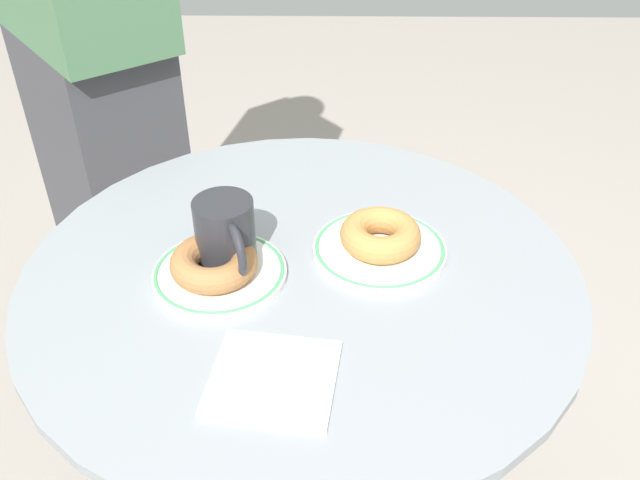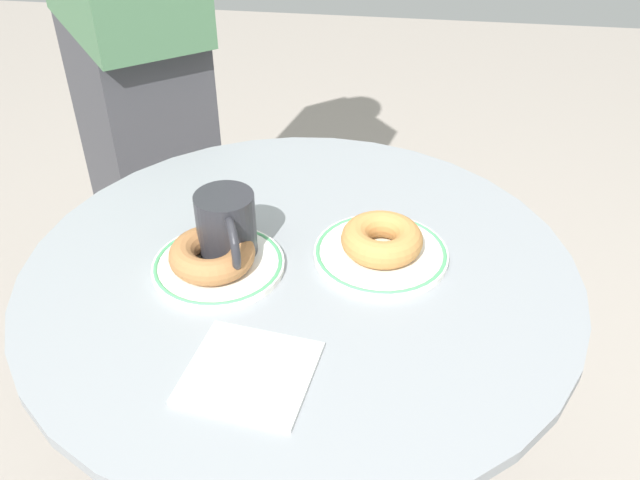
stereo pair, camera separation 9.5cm
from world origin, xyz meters
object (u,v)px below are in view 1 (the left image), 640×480
(cafe_table, at_px, (304,392))
(person_figure, at_px, (87,50))
(donut_cinnamon, at_px, (214,262))
(paper_napkin, at_px, (273,378))
(donut_old_fashioned, at_px, (380,235))
(plate_right, at_px, (380,249))
(plate_left, at_px, (220,273))
(coffee_mug, at_px, (226,235))

(cafe_table, relative_size, person_figure, 0.45)
(donut_cinnamon, bearing_deg, paper_napkin, -63.14)
(donut_cinnamon, height_order, donut_old_fashioned, donut_old_fashioned)
(cafe_table, xyz_separation_m, plate_right, (0.11, 0.04, 0.27))
(plate_right, bearing_deg, person_figure, 136.86)
(donut_old_fashioned, bearing_deg, plate_left, -165.47)
(paper_napkin, height_order, person_figure, person_figure)
(donut_cinnamon, relative_size, paper_napkin, 0.83)
(cafe_table, relative_size, paper_napkin, 5.44)
(paper_napkin, bearing_deg, cafe_table, 83.27)
(paper_napkin, distance_m, person_figure, 0.89)
(plate_left, relative_size, plate_right, 0.96)
(cafe_table, height_order, coffee_mug, coffee_mug)
(cafe_table, distance_m, person_figure, 0.81)
(plate_right, bearing_deg, donut_cinnamon, -164.05)
(plate_left, height_order, donut_old_fashioned, donut_old_fashioned)
(cafe_table, bearing_deg, plate_left, -169.18)
(person_figure, bearing_deg, donut_cinnamon, -60.73)
(donut_cinnamon, distance_m, coffee_mug, 0.04)
(coffee_mug, bearing_deg, cafe_table, -2.65)
(plate_right, bearing_deg, donut_old_fashioned, -90.00)
(plate_right, distance_m, donut_cinnamon, 0.24)
(cafe_table, relative_size, plate_left, 4.24)
(cafe_table, height_order, plate_left, plate_left)
(cafe_table, height_order, donut_old_fashioned, donut_old_fashioned)
(donut_old_fashioned, height_order, coffee_mug, coffee_mug)
(plate_left, relative_size, person_figure, 0.11)
(donut_old_fashioned, bearing_deg, plate_right, 90.00)
(cafe_table, distance_m, coffee_mug, 0.33)
(coffee_mug, bearing_deg, donut_old_fashioned, 8.44)
(donut_old_fashioned, xyz_separation_m, person_figure, (-0.56, 0.53, 0.07))
(cafe_table, xyz_separation_m, donut_cinnamon, (-0.12, -0.03, 0.29))
(plate_left, distance_m, coffee_mug, 0.05)
(donut_old_fashioned, distance_m, coffee_mug, 0.22)
(coffee_mug, bearing_deg, plate_right, 8.44)
(donut_old_fashioned, bearing_deg, paper_napkin, -118.95)
(paper_napkin, bearing_deg, person_figure, 118.71)
(donut_old_fashioned, bearing_deg, coffee_mug, -171.56)
(paper_napkin, relative_size, person_figure, 0.08)
(donut_cinnamon, height_order, paper_napkin, donut_cinnamon)
(donut_cinnamon, bearing_deg, plate_right, 15.95)
(plate_left, height_order, paper_napkin, plate_left)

